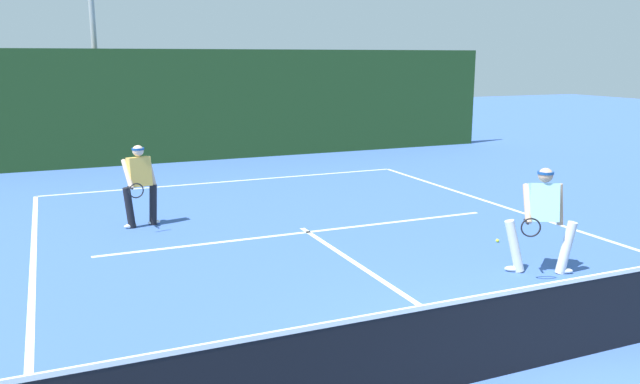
% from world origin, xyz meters
% --- Properties ---
extents(ground_plane, '(80.00, 80.00, 0.00)m').
position_xyz_m(ground_plane, '(0.00, 0.00, 0.00)').
color(ground_plane, '#3B60AE').
extents(court_line_baseline_far, '(9.82, 0.10, 0.01)m').
position_xyz_m(court_line_baseline_far, '(0.00, 11.71, 0.00)').
color(court_line_baseline_far, white).
rests_on(court_line_baseline_far, ground_plane).
extents(court_line_service, '(8.00, 0.10, 0.01)m').
position_xyz_m(court_line_service, '(0.00, 6.09, 0.00)').
color(court_line_service, white).
rests_on(court_line_service, ground_plane).
extents(court_line_centre, '(0.10, 6.40, 0.01)m').
position_xyz_m(court_line_centre, '(0.00, 3.20, 0.00)').
color(court_line_centre, white).
rests_on(court_line_centre, ground_plane).
extents(tennis_net, '(10.76, 0.09, 1.10)m').
position_xyz_m(tennis_net, '(0.00, 0.00, 0.50)').
color(tennis_net, '#1E4723').
rests_on(tennis_net, ground_plane).
extents(player_near, '(1.19, 0.80, 1.69)m').
position_xyz_m(player_near, '(2.45, 2.45, 0.93)').
color(player_near, silver).
rests_on(player_near, ground_plane).
extents(player_far, '(0.76, 0.86, 1.65)m').
position_xyz_m(player_far, '(-2.91, 7.82, 0.91)').
color(player_far, black).
rests_on(player_far, ground_plane).
extents(tennis_ball, '(0.07, 0.07, 0.07)m').
position_xyz_m(tennis_ball, '(2.95, 4.07, 0.03)').
color(tennis_ball, '#D1E033').
rests_on(tennis_ball, ground_plane).
extents(back_fence_windscreen, '(21.63, 0.12, 3.59)m').
position_xyz_m(back_fence_windscreen, '(0.00, 15.59, 1.80)').
color(back_fence_windscreen, '#1F3F1B').
rests_on(back_fence_windscreen, ground_plane).
extents(light_pole, '(0.55, 0.44, 8.30)m').
position_xyz_m(light_pole, '(-2.92, 16.89, 5.02)').
color(light_pole, '#9EA39E').
rests_on(light_pole, ground_plane).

